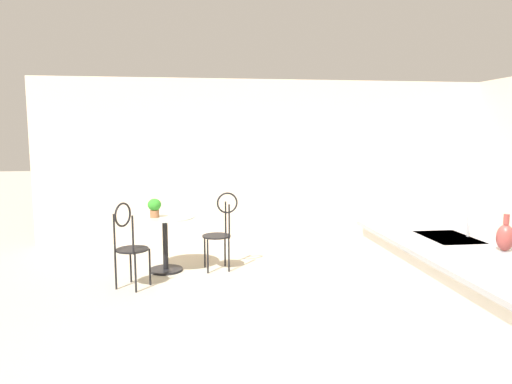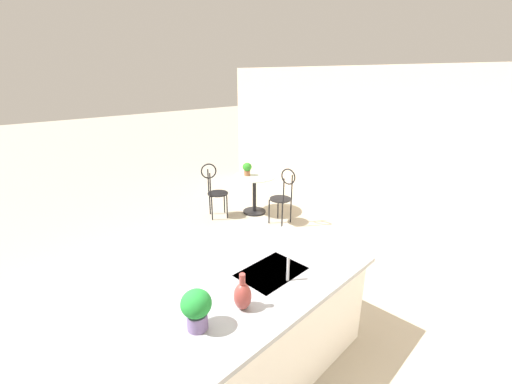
{
  "view_description": "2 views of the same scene",
  "coord_description": "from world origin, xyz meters",
  "px_view_note": "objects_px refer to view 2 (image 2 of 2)",
  "views": [
    {
      "loc": [
        3.45,
        -1.34,
        1.82
      ],
      "look_at": [
        -1.23,
        -0.72,
        1.22
      ],
      "focal_mm": 32.47,
      "sensor_mm": 36.0,
      "label": 1
    },
    {
      "loc": [
        1.6,
        2.5,
        2.52
      ],
      "look_at": [
        -1.62,
        -0.69,
        0.93
      ],
      "focal_mm": 23.27,
      "sensor_mm": 36.0,
      "label": 2
    }
  ],
  "objects_px": {
    "bistro_table": "(254,191)",
    "potted_plant_on_table": "(247,168)",
    "chair_by_island": "(283,194)",
    "potted_plant_counter_near": "(196,307)",
    "chair_near_window": "(215,188)",
    "vase_on_counter": "(243,295)"
  },
  "relations": [
    {
      "from": "potted_plant_on_table",
      "to": "vase_on_counter",
      "type": "distance_m",
      "value": 4.03
    },
    {
      "from": "bistro_table",
      "to": "potted_plant_counter_near",
      "type": "xyz_separation_m",
      "value": [
        3.23,
        2.7,
        0.64
      ]
    },
    {
      "from": "chair_near_window",
      "to": "vase_on_counter",
      "type": "relative_size",
      "value": 3.62
    },
    {
      "from": "chair_near_window",
      "to": "potted_plant_on_table",
      "type": "height_order",
      "value": "chair_near_window"
    },
    {
      "from": "potted_plant_counter_near",
      "to": "bistro_table",
      "type": "bearing_deg",
      "value": -140.17
    },
    {
      "from": "bistro_table",
      "to": "vase_on_counter",
      "type": "bearing_deg",
      "value": 43.79
    },
    {
      "from": "bistro_table",
      "to": "chair_near_window",
      "type": "bearing_deg",
      "value": -29.14
    },
    {
      "from": "chair_by_island",
      "to": "potted_plant_on_table",
      "type": "height_order",
      "value": "chair_by_island"
    },
    {
      "from": "chair_near_window",
      "to": "potted_plant_on_table",
      "type": "relative_size",
      "value": 4.27
    },
    {
      "from": "vase_on_counter",
      "to": "chair_near_window",
      "type": "bearing_deg",
      "value": -125.25
    },
    {
      "from": "chair_by_island",
      "to": "vase_on_counter",
      "type": "relative_size",
      "value": 3.62
    },
    {
      "from": "bistro_table",
      "to": "potted_plant_counter_near",
      "type": "relative_size",
      "value": 2.76
    },
    {
      "from": "vase_on_counter",
      "to": "chair_by_island",
      "type": "bearing_deg",
      "value": -144.67
    },
    {
      "from": "chair_by_island",
      "to": "potted_plant_counter_near",
      "type": "relative_size",
      "value": 3.6
    },
    {
      "from": "bistro_table",
      "to": "chair_by_island",
      "type": "xyz_separation_m",
      "value": [
        0.02,
        0.73,
        0.13
      ]
    },
    {
      "from": "chair_by_island",
      "to": "potted_plant_counter_near",
      "type": "xyz_separation_m",
      "value": [
        3.21,
        1.96,
        0.51
      ]
    },
    {
      "from": "chair_by_island",
      "to": "potted_plant_on_table",
      "type": "bearing_deg",
      "value": -86.45
    },
    {
      "from": "bistro_table",
      "to": "potted_plant_on_table",
      "type": "relative_size",
      "value": 3.28
    },
    {
      "from": "bistro_table",
      "to": "potted_plant_on_table",
      "type": "xyz_separation_m",
      "value": [
        0.07,
        -0.12,
        0.43
      ]
    },
    {
      "from": "potted_plant_counter_near",
      "to": "potted_plant_on_table",
      "type": "bearing_deg",
      "value": -138.31
    },
    {
      "from": "bistro_table",
      "to": "chair_near_window",
      "type": "relative_size",
      "value": 0.77
    },
    {
      "from": "chair_near_window",
      "to": "vase_on_counter",
      "type": "height_order",
      "value": "vase_on_counter"
    }
  ]
}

